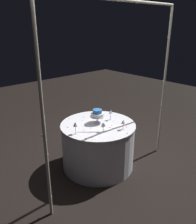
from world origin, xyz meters
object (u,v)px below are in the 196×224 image
wine_glass_0 (103,125)px  wine_glass_3 (123,122)px  tiered_cake (97,114)px  wine_glass_1 (111,112)px  main_table (98,145)px  decorative_arch (118,71)px  wine_glass_2 (75,125)px  cake_knife (89,132)px

wine_glass_0 → wine_glass_3: size_ratio=0.98×
tiered_cake → wine_glass_1: 0.24m
main_table → wine_glass_3: (-0.15, 0.38, 0.47)m
decorative_arch → wine_glass_0: bearing=-50.0°
main_table → wine_glass_2: (0.44, 0.03, 0.50)m
tiered_cake → wine_glass_3: bearing=104.7°
tiered_cake → wine_glass_3: tiered_cake is taller
wine_glass_1 → wine_glass_2: wine_glass_2 is taller
main_table → tiered_cake: size_ratio=5.20×
main_table → tiered_cake: bearing=-122.9°
wine_glass_1 → wine_glass_2: size_ratio=0.91×
main_table → cake_knife: 0.48m
cake_knife → wine_glass_0: bearing=142.9°
decorative_arch → cake_knife: (0.28, -0.27, -0.86)m
main_table → wine_glass_0: size_ratio=8.00×
wine_glass_1 → cake_knife: bearing=11.9°
wine_glass_1 → wine_glass_3: 0.40m
tiered_cake → decorative_arch: bearing=85.7°
wine_glass_0 → cake_knife: (0.16, -0.12, -0.10)m
main_table → wine_glass_3: 0.62m
wine_glass_3 → cake_knife: size_ratio=0.63×
wine_glass_1 → tiered_cake: bearing=-12.7°
tiered_cake → wine_glass_1: tiered_cake is taller
wine_glass_3 → cake_knife: wine_glass_3 is taller
wine_glass_2 → cake_knife: wine_glass_2 is taller
decorative_arch → main_table: bearing=-89.8°
tiered_cake → wine_glass_2: tiered_cake is taller
decorative_arch → wine_glass_2: size_ratio=13.68×
tiered_cake → wine_glass_3: size_ratio=1.51×
tiered_cake → wine_glass_1: size_ratio=1.36×
wine_glass_0 → tiered_cake: bearing=-117.8°
main_table → wine_glass_2: wine_glass_2 is taller
cake_knife → main_table: bearing=-157.2°
wine_glass_0 → wine_glass_1: bearing=-148.7°
decorative_arch → wine_glass_0: size_ratio=16.98×
wine_glass_3 → main_table: bearing=-68.8°
decorative_arch → wine_glass_3: bearing=-177.9°
tiered_cake → wine_glass_0: 0.33m
wine_glass_0 → cake_knife: bearing=-37.1°
decorative_arch → wine_glass_2: (0.44, -0.36, -0.72)m
tiered_cake → cake_knife: (0.31, 0.17, -0.14)m
tiered_cake → wine_glass_2: bearing=9.5°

